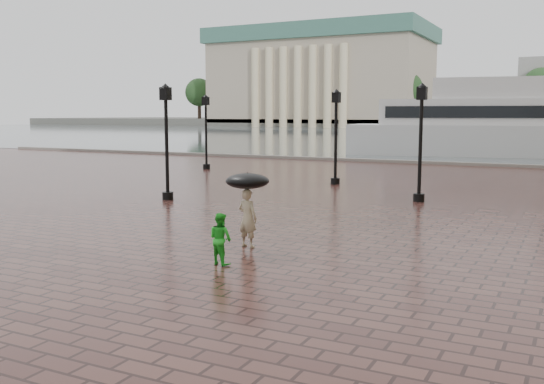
{
  "coord_description": "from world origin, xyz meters",
  "views": [
    {
      "loc": [
        8.47,
        -9.31,
        3.38
      ],
      "look_at": [
        1.54,
        4.29,
        1.4
      ],
      "focal_mm": 40.0,
      "sensor_mm": 36.0,
      "label": 1
    }
  ],
  "objects_px": {
    "ferry_near": "(513,124)",
    "child_pedestrian": "(220,239)",
    "adult_pedestrian": "(248,218)",
    "street_lamps": "(341,136)"
  },
  "relations": [
    {
      "from": "ferry_near",
      "to": "child_pedestrian",
      "type": "bearing_deg",
      "value": -102.32
    },
    {
      "from": "adult_pedestrian",
      "to": "child_pedestrian",
      "type": "bearing_deg",
      "value": 109.04
    },
    {
      "from": "street_lamps",
      "to": "adult_pedestrian",
      "type": "xyz_separation_m",
      "value": [
        2.66,
        -13.71,
        -1.57
      ]
    },
    {
      "from": "street_lamps",
      "to": "ferry_near",
      "type": "height_order",
      "value": "ferry_near"
    },
    {
      "from": "ferry_near",
      "to": "street_lamps",
      "type": "bearing_deg",
      "value": -110.75
    },
    {
      "from": "street_lamps",
      "to": "ferry_near",
      "type": "bearing_deg",
      "value": 78.5
    },
    {
      "from": "ferry_near",
      "to": "adult_pedestrian",
      "type": "bearing_deg",
      "value": -102.93
    },
    {
      "from": "street_lamps",
      "to": "adult_pedestrian",
      "type": "distance_m",
      "value": 14.06
    },
    {
      "from": "adult_pedestrian",
      "to": "ferry_near",
      "type": "relative_size",
      "value": 0.06
    },
    {
      "from": "street_lamps",
      "to": "ferry_near",
      "type": "xyz_separation_m",
      "value": [
        5.17,
        25.39,
        0.22
      ]
    }
  ]
}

